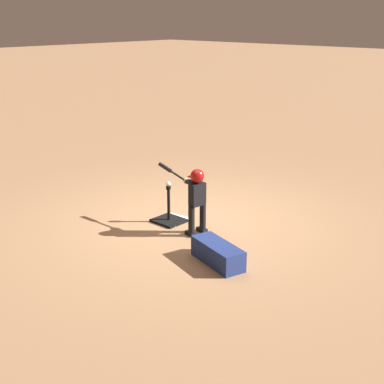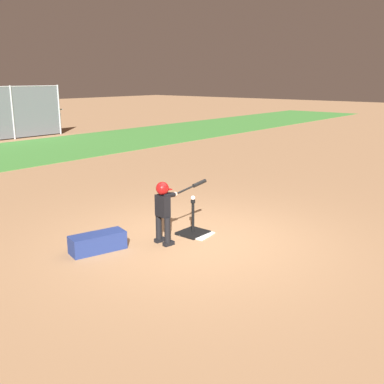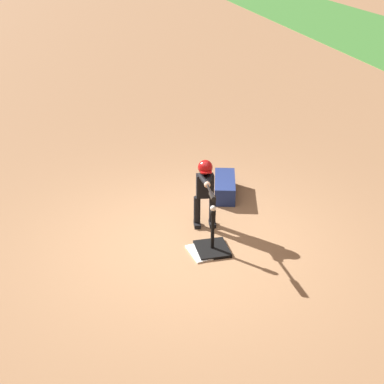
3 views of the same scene
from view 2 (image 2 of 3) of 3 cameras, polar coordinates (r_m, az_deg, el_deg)
ground_plane at (r=7.35m, az=0.57°, el=-6.24°), size 90.00×90.00×0.00m
home_plate at (r=7.63m, az=0.70°, el=-5.37°), size 0.50×0.50×0.02m
batting_tee at (r=7.64m, az=0.12°, el=-4.83°), size 0.47×0.42×0.60m
batter_child at (r=7.07m, az=-3.47°, el=-1.64°), size 1.03×0.33×1.02m
baseball at (r=7.48m, az=0.12°, el=-0.75°), size 0.07×0.07×0.07m
bleachers_far_left at (r=22.68m, az=-20.53°, el=8.35°), size 2.89×2.24×1.17m
equipment_bag at (r=7.04m, az=-11.88°, el=-6.28°), size 0.90×0.54×0.28m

